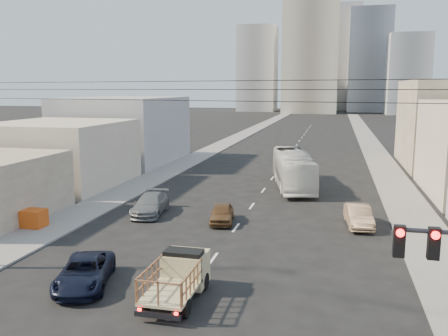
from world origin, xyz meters
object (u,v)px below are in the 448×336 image
at_px(sedan_tan, 359,216).
at_px(flatbed_pickup, 178,275).
at_px(navy_pickup, 85,272).
at_px(crate_stack, 31,218).
at_px(sedan_grey, 150,204).
at_px(sedan_brown, 222,213).
at_px(city_bus, 293,169).

bearing_deg(sedan_tan, flatbed_pickup, -127.59).
relative_size(navy_pickup, crate_stack, 2.63).
height_order(sedan_grey, crate_stack, sedan_grey).
bearing_deg(sedan_brown, sedan_grey, 160.75).
xyz_separation_m(flatbed_pickup, city_bus, (2.68, 25.14, 0.59)).
bearing_deg(crate_stack, sedan_brown, 19.69).
xyz_separation_m(navy_pickup, crate_stack, (-8.11, 7.52, 0.03)).
xyz_separation_m(sedan_brown, sedan_grey, (-5.61, 0.95, 0.08)).
height_order(flatbed_pickup, sedan_tan, flatbed_pickup).
distance_m(navy_pickup, sedan_tan, 18.15).
distance_m(city_bus, sedan_brown, 13.64).
xyz_separation_m(flatbed_pickup, sedan_grey, (-6.56, 12.99, -0.37)).
relative_size(sedan_tan, sedan_grey, 0.86).
bearing_deg(city_bus, crate_stack, -143.34).
xyz_separation_m(city_bus, sedan_grey, (-9.23, -12.15, -0.96)).
bearing_deg(sedan_grey, navy_pickup, -89.09).
bearing_deg(sedan_tan, sedan_brown, -178.64).
height_order(sedan_brown, sedan_grey, sedan_grey).
bearing_deg(sedan_tan, city_bus, 108.34).
xyz_separation_m(navy_pickup, sedan_tan, (12.74, 12.93, 0.04)).
distance_m(navy_pickup, crate_stack, 11.06).
distance_m(flatbed_pickup, navy_pickup, 4.67).
bearing_deg(sedan_grey, crate_stack, -147.76).
height_order(sedan_tan, sedan_grey, sedan_grey).
bearing_deg(city_bus, flatbed_pickup, -107.74).
xyz_separation_m(sedan_grey, crate_stack, (-6.20, -5.18, -0.03)).
bearing_deg(sedan_grey, city_bus, 45.12).
xyz_separation_m(city_bus, sedan_tan, (5.42, -11.93, -0.98)).
bearing_deg(flatbed_pickup, sedan_brown, 94.48).
distance_m(flatbed_pickup, city_bus, 25.29).
height_order(flatbed_pickup, crate_stack, flatbed_pickup).
bearing_deg(sedan_brown, city_bus, 64.97).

